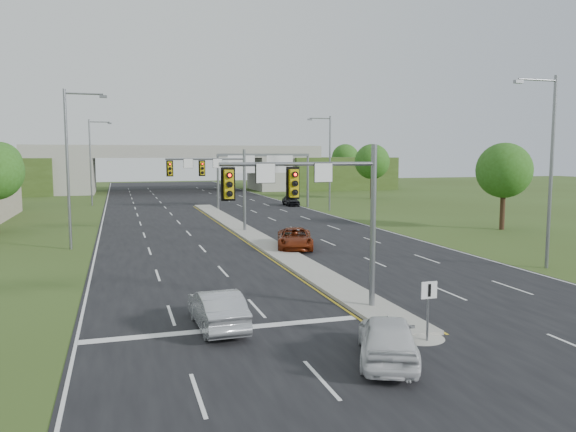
# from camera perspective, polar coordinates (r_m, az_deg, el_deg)

# --- Properties ---
(ground) EXTENTS (240.00, 240.00, 0.00)m
(ground) POSITION_cam_1_polar(r_m,az_deg,el_deg) (24.56, 8.49, -9.34)
(ground) COLOR #344819
(ground) RESTS_ON ground
(road) EXTENTS (24.00, 160.00, 0.02)m
(road) POSITION_cam_1_polar(r_m,az_deg,el_deg) (57.64, -6.56, -0.31)
(road) COLOR black
(road) RESTS_ON ground
(median) EXTENTS (2.00, 54.00, 0.16)m
(median) POSITION_cam_1_polar(r_m,az_deg,el_deg) (45.96, -3.87, -1.84)
(median) COLOR gray
(median) RESTS_ON road
(median_nose) EXTENTS (2.00, 2.00, 0.16)m
(median_nose) POSITION_cam_1_polar(r_m,az_deg,el_deg) (21.15, 13.23, -11.74)
(median_nose) COLOR gray
(median_nose) RESTS_ON road
(lane_markings) EXTENTS (23.72, 160.00, 0.01)m
(lane_markings) POSITION_cam_1_polar(r_m,az_deg,el_deg) (51.59, -6.00, -1.06)
(lane_markings) COLOR gold
(lane_markings) RESTS_ON road
(signal_mast_near) EXTENTS (6.62, 0.60, 7.00)m
(signal_mast_near) POSITION_cam_1_polar(r_m,az_deg,el_deg) (22.78, 3.61, 1.59)
(signal_mast_near) COLOR slate
(signal_mast_near) RESTS_ON ground
(signal_mast_far) EXTENTS (6.62, 0.60, 7.00)m
(signal_mast_far) POSITION_cam_1_polar(r_m,az_deg,el_deg) (46.98, -7.14, 3.97)
(signal_mast_far) COLOR slate
(signal_mast_far) RESTS_ON ground
(keep_right_sign) EXTENTS (0.60, 0.13, 2.20)m
(keep_right_sign) POSITION_cam_1_polar(r_m,az_deg,el_deg) (20.32, 14.09, -8.35)
(keep_right_sign) COLOR slate
(keep_right_sign) RESTS_ON ground
(sign_gantry) EXTENTS (11.58, 0.44, 6.67)m
(sign_gantry) POSITION_cam_1_polar(r_m,az_deg,el_deg) (68.40, -2.58, 5.15)
(sign_gantry) COLOR slate
(sign_gantry) RESTS_ON ground
(overpass) EXTENTS (80.00, 14.00, 8.10)m
(overpass) POSITION_cam_1_polar(r_m,az_deg,el_deg) (101.90, -11.15, 4.46)
(overpass) COLOR gray
(overpass) RESTS_ON ground
(lightpole_l_mid) EXTENTS (2.85, 0.25, 11.00)m
(lightpole_l_mid) POSITION_cam_1_polar(r_m,az_deg,el_deg) (41.46, -21.23, 5.20)
(lightpole_l_mid) COLOR slate
(lightpole_l_mid) RESTS_ON ground
(lightpole_l_far) EXTENTS (2.85, 0.25, 11.00)m
(lightpole_l_far) POSITION_cam_1_polar(r_m,az_deg,el_deg) (76.41, -19.29, 5.57)
(lightpole_l_far) COLOR slate
(lightpole_l_far) RESTS_ON ground
(lightpole_r_near) EXTENTS (2.85, 0.25, 11.00)m
(lightpole_r_near) POSITION_cam_1_polar(r_m,az_deg,el_deg) (35.31, 24.97, 4.92)
(lightpole_r_near) COLOR slate
(lightpole_r_near) RESTS_ON ground
(lightpole_r_far) EXTENTS (2.85, 0.25, 11.00)m
(lightpole_r_far) POSITION_cam_1_polar(r_m,az_deg,el_deg) (65.70, 4.11, 5.85)
(lightpole_r_far) COLOR slate
(lightpole_r_far) RESTS_ON ground
(tree_l_mid) EXTENTS (5.20, 5.20, 8.12)m
(tree_l_mid) POSITION_cam_1_polar(r_m,az_deg,el_deg) (77.58, -27.22, 4.80)
(tree_l_mid) COLOR #382316
(tree_l_mid) RESTS_ON ground
(tree_r_near) EXTENTS (4.80, 4.80, 7.60)m
(tree_r_near) POSITION_cam_1_polar(r_m,az_deg,el_deg) (52.43, 21.10, 4.33)
(tree_r_near) COLOR #382316
(tree_r_near) RESTS_ON ground
(tree_r_mid) EXTENTS (5.20, 5.20, 8.12)m
(tree_r_mid) POSITION_cam_1_polar(r_m,az_deg,el_deg) (84.50, 8.54, 5.48)
(tree_r_mid) COLOR #382316
(tree_r_mid) RESTS_ON ground
(tree_back_b) EXTENTS (5.60, 5.60, 8.32)m
(tree_back_b) POSITION_cam_1_polar(r_m,az_deg,el_deg) (116.17, -23.80, 5.22)
(tree_back_b) COLOR #382316
(tree_back_b) RESTS_ON ground
(tree_back_c) EXTENTS (5.60, 5.60, 8.32)m
(tree_back_c) POSITION_cam_1_polar(r_m,az_deg,el_deg) (120.31, -0.36, 5.77)
(tree_back_c) COLOR #382316
(tree_back_c) RESTS_ON ground
(tree_back_d) EXTENTS (6.00, 6.00, 8.85)m
(tree_back_d) POSITION_cam_1_polar(r_m,az_deg,el_deg) (125.02, 5.84, 5.91)
(tree_back_d) COLOR #382316
(tree_back_d) RESTS_ON ground
(car_white) EXTENTS (3.42, 4.83, 1.53)m
(car_white) POSITION_cam_1_polar(r_m,az_deg,el_deg) (18.52, 10.09, -12.07)
(car_white) COLOR silver
(car_white) RESTS_ON road
(car_silver) EXTENTS (1.76, 4.53, 1.47)m
(car_silver) POSITION_cam_1_polar(r_m,az_deg,el_deg) (21.71, -7.21, -9.34)
(car_silver) COLOR #A1A4A9
(car_silver) RESTS_ON road
(car_far_a) EXTENTS (3.68, 5.61, 1.43)m
(car_far_a) POSITION_cam_1_polar(r_m,az_deg,el_deg) (39.22, 0.69, -2.29)
(car_far_a) COLOR #651F0A
(car_far_a) RESTS_ON road
(car_far_c) EXTENTS (1.65, 3.95, 1.33)m
(car_far_c) POSITION_cam_1_polar(r_m,az_deg,el_deg) (72.08, 0.29, 1.59)
(car_far_c) COLOR black
(car_far_c) RESTS_ON road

